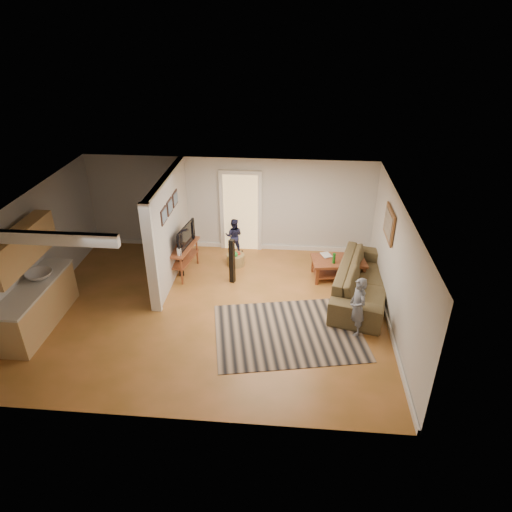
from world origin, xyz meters
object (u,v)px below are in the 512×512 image
at_px(speaker_left, 232,261).
at_px(toddler, 234,252).
at_px(sofa, 361,296).
at_px(coffee_table, 339,263).
at_px(tv_console, 183,249).
at_px(child, 354,332).
at_px(toy_basket, 236,259).
at_px(speaker_right, 180,256).

bearing_deg(speaker_left, toddler, 115.27).
bearing_deg(sofa, toddler, 73.70).
relative_size(coffee_table, speaker_left, 1.20).
xyz_separation_m(tv_console, child, (3.94, -2.02, -0.68)).
xyz_separation_m(toy_basket, toddler, (-0.13, 0.68, -0.16)).
relative_size(coffee_table, child, 1.07).
xyz_separation_m(sofa, coffee_table, (-0.48, 0.79, 0.39)).
bearing_deg(coffee_table, sofa, -58.46).
relative_size(speaker_left, child, 0.89).
xyz_separation_m(tv_console, speaker_right, (-0.06, -0.11, -0.14)).
height_order(tv_console, child, tv_console).
xyz_separation_m(speaker_right, toy_basket, (1.26, 0.62, -0.38)).
xyz_separation_m(sofa, speaker_left, (-3.01, 0.36, 0.56)).
bearing_deg(sofa, tv_console, 95.15).
xyz_separation_m(sofa, speaker_right, (-4.30, 0.56, 0.54)).
xyz_separation_m(coffee_table, child, (0.18, -2.14, -0.39)).
bearing_deg(tv_console, toddler, 57.33).
bearing_deg(coffee_table, speaker_left, -170.31).
height_order(sofa, tv_console, tv_console).
bearing_deg(sofa, speaker_left, 97.33).
relative_size(sofa, speaker_left, 2.49).
distance_m(coffee_table, speaker_left, 2.57).
relative_size(sofa, tv_console, 2.26).
distance_m(toy_basket, toddler, 0.71).
xyz_separation_m(coffee_table, toddler, (-2.68, 1.07, -0.39)).
height_order(sofa, speaker_left, speaker_left).
bearing_deg(speaker_right, sofa, -18.95).
bearing_deg(child, speaker_right, -136.00).
bearing_deg(speaker_right, coffee_table, -8.10).
distance_m(child, toddler, 4.31).
relative_size(toy_basket, toddler, 0.46).
bearing_deg(speaker_right, tv_console, 48.96).
height_order(toy_basket, toddler, toddler).
relative_size(sofa, toy_basket, 6.25).
distance_m(sofa, toy_basket, 3.27).
xyz_separation_m(speaker_right, toddler, (1.13, 1.30, -0.54)).
bearing_deg(coffee_table, toddler, 158.31).
height_order(toy_basket, child, child).
bearing_deg(speaker_right, child, -37.12).
height_order(sofa, toddler, toddler).
bearing_deg(tv_console, sofa, 0.37).
relative_size(sofa, toddler, 2.90).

